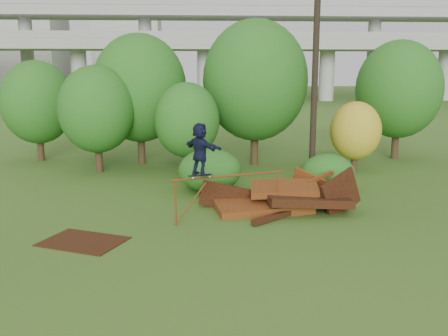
{
  "coord_description": "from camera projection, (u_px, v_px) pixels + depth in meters",
  "views": [
    {
      "loc": [
        -1.78,
        -13.81,
        4.79
      ],
      "look_at": [
        -0.8,
        2.0,
        1.6
      ],
      "focal_mm": 40.0,
      "sensor_mm": 36.0,
      "label": 1
    }
  ],
  "objects": [
    {
      "name": "freeway_overpass",
      "position": [
        204.0,
        30.0,
        74.09
      ],
      "size": [
        160.0,
        15.0,
        13.7
      ],
      "color": "gray",
      "rests_on": "ground"
    },
    {
      "name": "skater",
      "position": [
        200.0,
        149.0,
        15.22
      ],
      "size": [
        1.36,
        1.44,
        1.62
      ],
      "primitive_type": "imported",
      "rotation": [
        0.0,
        0.0,
        2.3
      ],
      "color": "#131632",
      "rests_on": "skateboard"
    },
    {
      "name": "skateboard",
      "position": [
        200.0,
        175.0,
        15.38
      ],
      "size": [
        0.79,
        0.44,
        0.08
      ],
      "rotation": [
        0.0,
        0.0,
        0.32
      ],
      "color": "black",
      "rests_on": "grind_rail"
    },
    {
      "name": "tree_1",
      "position": [
        140.0,
        88.0,
        24.72
      ],
      "size": [
        4.66,
        4.66,
        6.48
      ],
      "color": "black",
      "rests_on": "ground"
    },
    {
      "name": "flat_plate",
      "position": [
        83.0,
        241.0,
        13.95
      ],
      "size": [
        2.64,
        2.33,
        0.03
      ],
      "primitive_type": "cube",
      "rotation": [
        0.0,
        0.0,
        -0.43
      ],
      "color": "#35190B",
      "rests_on": "ground"
    },
    {
      "name": "tree_4",
      "position": [
        356.0,
        131.0,
        23.25
      ],
      "size": [
        2.37,
        2.37,
        3.28
      ],
      "color": "black",
      "rests_on": "ground"
    },
    {
      "name": "scrap_pile",
      "position": [
        282.0,
        199.0,
        17.06
      ],
      "size": [
        5.6,
        3.5,
        1.81
      ],
      "color": "#3D1A0A",
      "rests_on": "ground"
    },
    {
      "name": "building_right",
      "position": [
        128.0,
        26.0,
        110.64
      ],
      "size": [
        14.0,
        14.0,
        28.0
      ],
      "primitive_type": "cube",
      "color": "#9E9E99",
      "rests_on": "ground"
    },
    {
      "name": "shrub_right",
      "position": [
        328.0,
        173.0,
        19.62
      ],
      "size": [
        2.09,
        1.91,
        1.48
      ],
      "primitive_type": "ellipsoid",
      "color": "#1E5516",
      "rests_on": "ground"
    },
    {
      "name": "tree_6",
      "position": [
        37.0,
        102.0,
        25.65
      ],
      "size": [
        3.71,
        3.71,
        5.18
      ],
      "color": "black",
      "rests_on": "ground"
    },
    {
      "name": "tree_0",
      "position": [
        97.0,
        109.0,
        22.88
      ],
      "size": [
        3.5,
        3.5,
        4.94
      ],
      "color": "black",
      "rests_on": "ground"
    },
    {
      "name": "shrub_left",
      "position": [
        210.0,
        170.0,
        19.51
      ],
      "size": [
        2.46,
        2.27,
        1.7
      ],
      "primitive_type": "ellipsoid",
      "color": "#1E5516",
      "rests_on": "ground"
    },
    {
      "name": "building_left",
      "position": [
        14.0,
        4.0,
        101.77
      ],
      "size": [
        18.0,
        16.0,
        35.0
      ],
      "primitive_type": "cube",
      "color": "#9E9E99",
      "rests_on": "ground"
    },
    {
      "name": "grind_rail",
      "position": [
        229.0,
        185.0,
        15.81
      ],
      "size": [
        3.65,
        1.28,
        1.47
      ],
      "color": "#693310",
      "rests_on": "ground"
    },
    {
      "name": "ground",
      "position": [
        256.0,
        235.0,
        14.56
      ],
      "size": [
        240.0,
        240.0,
        0.0
      ],
      "primitive_type": "plane",
      "color": "#2D5116",
      "rests_on": "ground"
    },
    {
      "name": "utility_pole",
      "position": [
        315.0,
        60.0,
        22.06
      ],
      "size": [
        1.4,
        0.28,
        10.13
      ],
      "color": "black",
      "rests_on": "ground"
    },
    {
      "name": "tree_2",
      "position": [
        187.0,
        120.0,
        22.5
      ],
      "size": [
        2.96,
        2.96,
        4.18
      ],
      "color": "black",
      "rests_on": "ground"
    },
    {
      "name": "tree_3",
      "position": [
        255.0,
        81.0,
        24.43
      ],
      "size": [
        5.15,
        5.15,
        7.14
      ],
      "color": "black",
      "rests_on": "ground"
    },
    {
      "name": "tree_5",
      "position": [
        399.0,
        89.0,
        26.07
      ],
      "size": [
        4.44,
        4.44,
        6.24
      ],
      "color": "black",
      "rests_on": "ground"
    }
  ]
}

